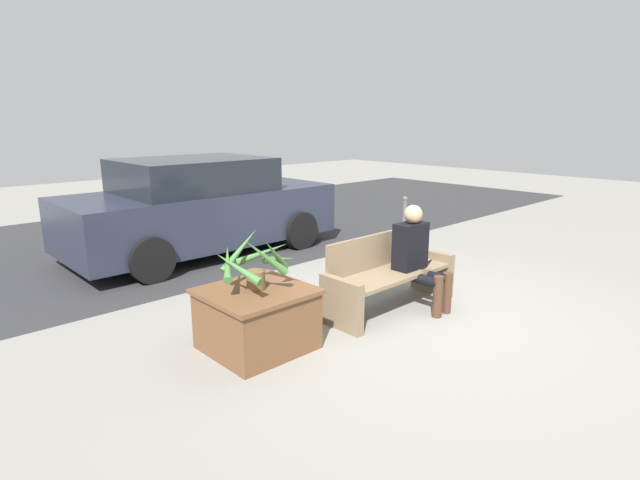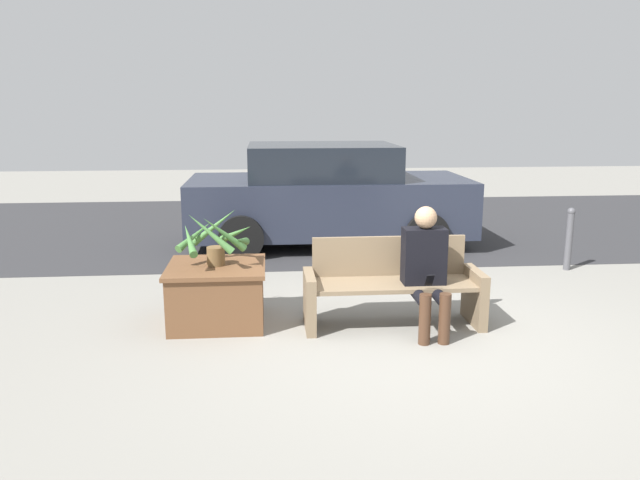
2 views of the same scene
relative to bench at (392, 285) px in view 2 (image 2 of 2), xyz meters
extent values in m
plane|color=gray|center=(0.09, -0.40, -0.38)|extent=(30.00, 30.00, 0.00)
cube|color=#2D2D30|center=(0.09, 4.98, -0.38)|extent=(20.00, 6.00, 0.01)
cube|color=#7A664C|center=(-0.79, -0.06, -0.12)|extent=(0.09, 0.55, 0.53)
cube|color=#7A664C|center=(0.79, -0.06, -0.12)|extent=(0.09, 0.55, 0.53)
cube|color=#7A664C|center=(0.00, -0.06, 0.02)|extent=(1.49, 0.50, 0.04)
cube|color=#7A664C|center=(0.00, 0.20, 0.24)|extent=(1.49, 0.04, 0.39)
cube|color=black|center=(0.27, -0.10, 0.30)|extent=(0.39, 0.22, 0.52)
sphere|color=tan|center=(0.27, -0.12, 0.67)|extent=(0.20, 0.20, 0.20)
cylinder|color=black|center=(0.18, -0.32, -0.01)|extent=(0.11, 0.45, 0.11)
cylinder|color=black|center=(0.36, -0.32, -0.01)|extent=(0.11, 0.45, 0.11)
cylinder|color=#472D1E|center=(0.18, -0.54, -0.15)|extent=(0.10, 0.10, 0.45)
cylinder|color=#472D1E|center=(0.36, -0.54, -0.15)|extent=(0.10, 0.10, 0.45)
cube|color=black|center=(0.27, -0.33, 0.13)|extent=(0.07, 0.09, 0.12)
cube|color=brown|center=(-1.66, 0.17, -0.10)|extent=(0.87, 0.83, 0.57)
cube|color=brown|center=(-1.66, 0.17, 0.17)|extent=(0.92, 0.88, 0.04)
cylinder|color=brown|center=(-1.66, 0.17, 0.28)|extent=(0.17, 0.17, 0.18)
cone|color=#427538|center=(-1.41, 0.14, 0.43)|extent=(0.13, 0.52, 0.20)
cone|color=#427538|center=(-1.47, 0.31, 0.46)|extent=(0.37, 0.44, 0.27)
cone|color=#427538|center=(-1.68, 0.37, 0.52)|extent=(0.46, 0.12, 0.37)
cone|color=#427538|center=(-1.86, 0.30, 0.45)|extent=(0.34, 0.47, 0.24)
cone|color=#427538|center=(-1.89, 0.10, 0.46)|extent=(0.21, 0.51, 0.25)
cone|color=#427538|center=(-1.68, -0.02, 0.54)|extent=(0.44, 0.13, 0.40)
cone|color=#427538|center=(-1.56, -0.01, 0.53)|extent=(0.43, 0.28, 0.39)
cube|color=#232838|center=(-0.25, 3.54, 0.21)|extent=(4.09, 1.80, 0.79)
cube|color=black|center=(-0.36, 3.54, 0.86)|extent=(2.13, 1.66, 0.49)
cylinder|color=black|center=(1.01, 2.64, -0.08)|extent=(0.61, 0.18, 0.61)
cylinder|color=black|center=(1.01, 4.44, -0.08)|extent=(0.61, 0.18, 0.61)
cylinder|color=black|center=(-1.52, 2.64, -0.08)|extent=(0.61, 0.18, 0.61)
cylinder|color=black|center=(-1.52, 4.44, -0.08)|extent=(0.61, 0.18, 0.61)
cylinder|color=#4C4C51|center=(2.61, 1.77, -0.02)|extent=(0.09, 0.09, 0.72)
sphere|color=#4C4C51|center=(2.61, 1.77, 0.37)|extent=(0.10, 0.10, 0.10)
camera|label=1|loc=(-4.16, -3.33, 1.69)|focal=28.00mm
camera|label=2|loc=(-1.17, -5.60, 1.68)|focal=35.00mm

